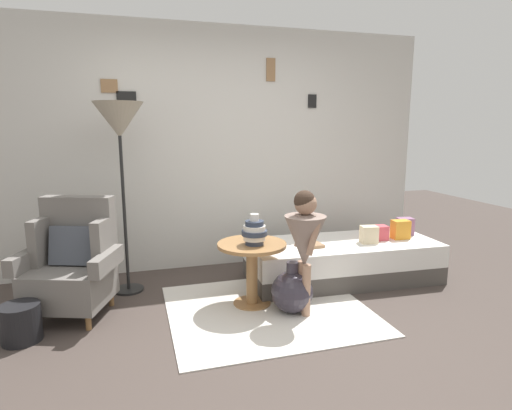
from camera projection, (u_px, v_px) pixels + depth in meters
The scene contains 16 objects.
ground_plane at pixel (273, 346), 3.02m from camera, with size 12.00×12.00×0.00m, color #423833.
gallery_wall at pixel (217, 149), 4.62m from camera, with size 4.80×0.12×2.60m.
rug at pixel (268, 309), 3.61m from camera, with size 1.67×1.49×0.01m, color silver.
armchair at pixel (73, 263), 3.48m from camera, with size 0.88×0.77×0.97m.
daybed at pixel (342, 260), 4.30m from camera, with size 1.93×0.88×0.40m.
pillow_head at pixel (405, 226), 4.52m from camera, with size 0.16×0.12×0.18m, color gray.
pillow_mid at pixel (400, 230), 4.36m from camera, with size 0.17×0.12×0.19m, color orange.
pillow_back at pixel (379, 233), 4.31m from camera, with size 0.17×0.12×0.15m, color #D64C56.
pillow_extra at pixel (369, 235), 4.20m from camera, with size 0.16×0.12×0.17m, color beige.
side_table at pixel (252, 261), 3.65m from camera, with size 0.60×0.60×0.56m.
vase_striped at pixel (254, 232), 3.56m from camera, with size 0.22×0.22×0.27m.
floor_lamp at pixel (119, 126), 3.75m from camera, with size 0.44×0.44×1.77m.
person_child at pixel (305, 237), 3.41m from camera, with size 0.34×0.34×1.05m.
book_on_daybed at pixel (311, 245), 4.07m from camera, with size 0.22×0.16×0.03m, color #96704E.
demijohn_near at pixel (292, 291), 3.54m from camera, with size 0.36×0.36×0.44m.
magazine_basket at pixel (21, 323), 3.07m from camera, with size 0.28×0.28×0.28m, color black.
Camera 1 is at (-0.91, -2.63, 1.55)m, focal length 29.54 mm.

